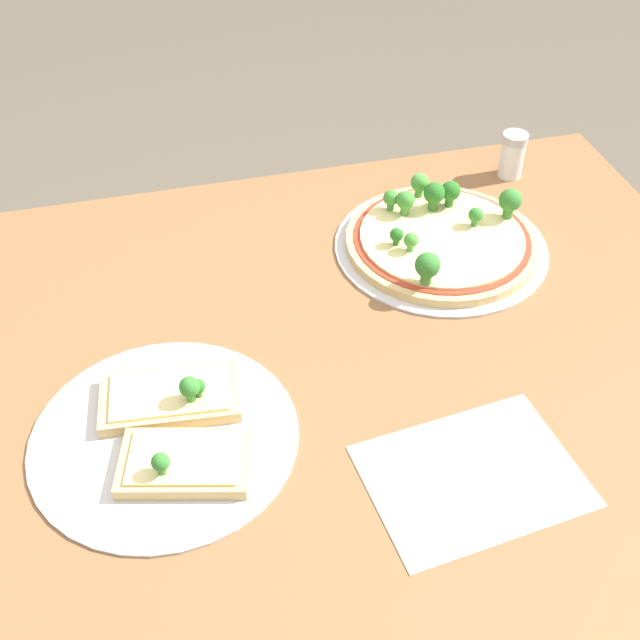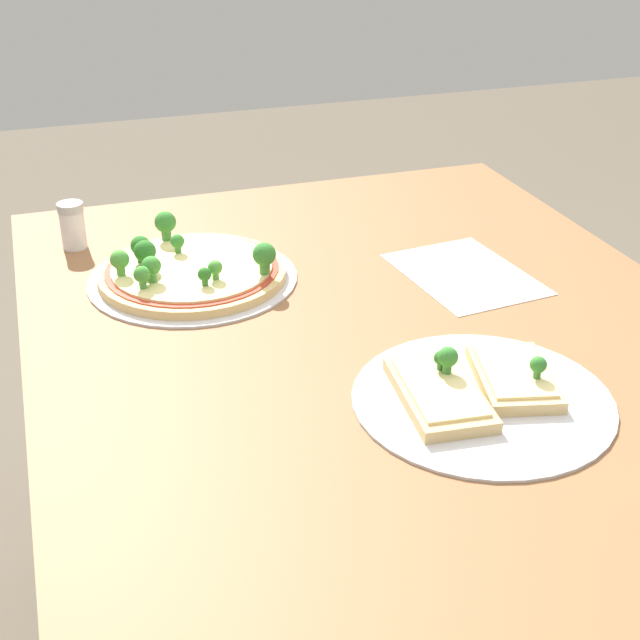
# 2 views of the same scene
# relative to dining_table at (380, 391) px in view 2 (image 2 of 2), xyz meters

# --- Properties ---
(dining_table) EXTENTS (1.24, 0.95, 0.77)m
(dining_table) POSITION_rel_dining_table_xyz_m (0.00, 0.00, 0.00)
(dining_table) COLOR brown
(dining_table) RESTS_ON ground_plane
(pizza_tray_whole) EXTENTS (0.32, 0.32, 0.07)m
(pizza_tray_whole) POSITION_rel_dining_table_xyz_m (0.25, 0.22, 0.11)
(pizza_tray_whole) COLOR silver
(pizza_tray_whole) RESTS_ON dining_table
(pizza_tray_slice) EXTENTS (0.32, 0.32, 0.06)m
(pizza_tray_slice) POSITION_rel_dining_table_xyz_m (-0.19, -0.05, 0.10)
(pizza_tray_slice) COLOR silver
(pizza_tray_slice) RESTS_ON dining_table
(condiment_shaker) EXTENTS (0.04, 0.04, 0.08)m
(condiment_shaker) POSITION_rel_dining_table_xyz_m (0.44, 0.38, 0.13)
(condiment_shaker) COLOR silver
(condiment_shaker) RESTS_ON dining_table
(paper_menu) EXTENTS (0.25, 0.20, 0.00)m
(paper_menu) POSITION_rel_dining_table_xyz_m (0.14, -0.19, 0.09)
(paper_menu) COLOR white
(paper_menu) RESTS_ON dining_table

